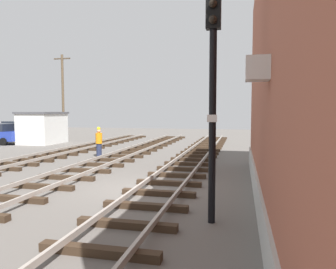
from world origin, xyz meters
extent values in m
plane|color=#605B56|center=(0.00, 0.00, 0.00)|extent=(80.00, 80.00, 0.00)
cube|color=#38281C|center=(0.91, -5.31, 0.09)|extent=(2.50, 0.24, 0.18)
cube|color=#38281C|center=(0.91, -3.80, 0.09)|extent=(2.50, 0.24, 0.18)
cube|color=#38281C|center=(0.91, -2.28, 0.09)|extent=(2.50, 0.24, 0.18)
cube|color=#38281C|center=(0.91, -0.76, 0.09)|extent=(2.50, 0.24, 0.18)
cube|color=#38281C|center=(0.91, 0.76, 0.09)|extent=(2.50, 0.24, 0.18)
cube|color=#38281C|center=(0.91, 2.28, 0.09)|extent=(2.50, 0.24, 0.18)
cube|color=#38281C|center=(0.91, 3.80, 0.09)|extent=(2.50, 0.24, 0.18)
cube|color=#38281C|center=(0.91, 5.31, 0.09)|extent=(2.50, 0.24, 0.18)
cube|color=#38281C|center=(0.91, 6.83, 0.09)|extent=(2.50, 0.24, 0.18)
cube|color=#38281C|center=(0.91, 8.35, 0.09)|extent=(2.50, 0.24, 0.18)
cube|color=#38281C|center=(0.91, 9.87, 0.09)|extent=(2.50, 0.24, 0.18)
cube|color=#38281C|center=(0.91, 11.39, 0.09)|extent=(2.50, 0.24, 0.18)
cube|color=#38281C|center=(0.91, 12.90, 0.09)|extent=(2.50, 0.24, 0.18)
cube|color=#38281C|center=(0.91, 14.42, 0.09)|extent=(2.50, 0.24, 0.18)
cube|color=#38281C|center=(0.91, 15.94, 0.09)|extent=(2.50, 0.24, 0.18)
cube|color=#38281C|center=(0.91, 17.46, 0.09)|extent=(2.50, 0.24, 0.18)
cube|color=#38281C|center=(0.91, 18.98, 0.09)|extent=(2.50, 0.24, 0.18)
cube|color=#38281C|center=(0.91, 20.49, 0.09)|extent=(2.50, 0.24, 0.18)
cube|color=#38281C|center=(0.91, 22.01, 0.09)|extent=(2.50, 0.24, 0.18)
cube|color=#9E9389|center=(0.19, 0.00, 0.25)|extent=(0.08, 45.54, 0.14)
cube|color=#9E9389|center=(1.63, 0.00, 0.25)|extent=(0.08, 45.54, 0.14)
cube|color=#38281C|center=(-3.43, -2.44, 0.09)|extent=(2.50, 0.24, 0.18)
cube|color=#38281C|center=(-3.43, -0.81, 0.09)|extent=(2.50, 0.24, 0.18)
cube|color=#38281C|center=(-3.43, 0.81, 0.09)|extent=(2.50, 0.24, 0.18)
cube|color=#38281C|center=(-3.43, 2.44, 0.09)|extent=(2.50, 0.24, 0.18)
cube|color=#38281C|center=(-3.43, 4.07, 0.09)|extent=(2.50, 0.24, 0.18)
cube|color=#38281C|center=(-3.43, 5.69, 0.09)|extent=(2.50, 0.24, 0.18)
cube|color=#38281C|center=(-3.43, 7.32, 0.09)|extent=(2.50, 0.24, 0.18)
cube|color=#38281C|center=(-3.43, 8.95, 0.09)|extent=(2.50, 0.24, 0.18)
cube|color=#38281C|center=(-3.43, 10.57, 0.09)|extent=(2.50, 0.24, 0.18)
cube|color=#38281C|center=(-3.43, 12.20, 0.09)|extent=(2.50, 0.24, 0.18)
cube|color=#38281C|center=(-3.43, 13.83, 0.09)|extent=(2.50, 0.24, 0.18)
cube|color=#38281C|center=(-3.43, 15.45, 0.09)|extent=(2.50, 0.24, 0.18)
cube|color=#38281C|center=(-3.43, 17.08, 0.09)|extent=(2.50, 0.24, 0.18)
cube|color=#38281C|center=(-3.43, 18.71, 0.09)|extent=(2.50, 0.24, 0.18)
cube|color=#38281C|center=(-3.43, 20.33, 0.09)|extent=(2.50, 0.24, 0.18)
cube|color=#38281C|center=(-3.43, 21.96, 0.09)|extent=(2.50, 0.24, 0.18)
cube|color=#9E9389|center=(-4.15, 0.00, 0.25)|extent=(0.08, 45.54, 0.14)
cube|color=#9E9389|center=(-2.71, 0.00, 0.25)|extent=(0.08, 45.54, 0.14)
cube|color=#38281C|center=(-7.77, 3.35, 0.09)|extent=(2.50, 0.24, 0.18)
cube|color=#38281C|center=(-7.77, 4.69, 0.09)|extent=(2.50, 0.24, 0.18)
cube|color=#38281C|center=(-7.77, 6.03, 0.09)|extent=(2.50, 0.24, 0.18)
cube|color=#38281C|center=(-7.77, 7.37, 0.09)|extent=(2.50, 0.24, 0.18)
cube|color=#38281C|center=(-7.77, 8.71, 0.09)|extent=(2.50, 0.24, 0.18)
cube|color=#38281C|center=(-7.77, 10.05, 0.09)|extent=(2.50, 0.24, 0.18)
cube|color=#38281C|center=(-7.77, 11.39, 0.09)|extent=(2.50, 0.24, 0.18)
cube|color=#38281C|center=(-7.77, 12.73, 0.09)|extent=(2.50, 0.24, 0.18)
cube|color=#38281C|center=(-7.77, 14.07, 0.09)|extent=(2.50, 0.24, 0.18)
cube|color=#38281C|center=(-7.77, 15.40, 0.09)|extent=(2.50, 0.24, 0.18)
cube|color=#38281C|center=(-7.77, 16.74, 0.09)|extent=(2.50, 0.24, 0.18)
cube|color=#38281C|center=(-7.77, 18.08, 0.09)|extent=(2.50, 0.24, 0.18)
cube|color=#38281C|center=(-7.77, 19.42, 0.09)|extent=(2.50, 0.24, 0.18)
cube|color=#38281C|center=(-7.77, 20.76, 0.09)|extent=(2.50, 0.24, 0.18)
cube|color=#38281C|center=(-7.77, 22.10, 0.09)|extent=(2.50, 0.24, 0.18)
cylinder|color=black|center=(2.86, -2.93, 2.40)|extent=(0.18, 0.18, 4.79)
cube|color=black|center=(2.86, -2.93, 5.34)|extent=(0.36, 0.24, 1.10)
sphere|color=black|center=(2.86, -3.11, 5.34)|extent=(0.20, 0.20, 0.20)
sphere|color=black|center=(2.86, -3.11, 4.98)|extent=(0.20, 0.20, 0.20)
cube|color=white|center=(2.86, -3.07, 2.64)|extent=(0.24, 0.03, 0.18)
cube|color=#B2B2AD|center=(4.03, -1.96, 0.45)|extent=(0.08, 17.33, 0.90)
cube|color=silver|center=(3.84, -4.56, 3.60)|extent=(0.44, 0.60, 0.44)
cube|color=silver|center=(-13.36, 13.78, 1.30)|extent=(2.80, 3.60, 2.60)
cube|color=#4C4C51|center=(-13.36, 13.78, 2.68)|extent=(3.00, 3.80, 0.16)
cube|color=brown|center=(-14.78, 13.78, 1.00)|extent=(0.06, 0.90, 2.00)
cylinder|color=black|center=(-15.54, 13.41, 0.32)|extent=(0.64, 0.24, 0.64)
cylinder|color=black|center=(-15.54, 11.61, 0.32)|extent=(0.64, 0.24, 0.64)
cube|color=black|center=(-19.81, 18.58, 0.72)|extent=(4.20, 1.80, 0.80)
cube|color=#1E232D|center=(-19.81, 18.58, 1.44)|extent=(2.31, 1.66, 0.64)
cylinder|color=black|center=(-18.51, 19.48, 0.32)|extent=(0.64, 0.24, 0.64)
cylinder|color=black|center=(-18.51, 17.68, 0.32)|extent=(0.64, 0.24, 0.64)
cylinder|color=black|center=(-21.11, 19.48, 0.32)|extent=(0.64, 0.24, 0.64)
cylinder|color=black|center=(-21.11, 17.68, 0.32)|extent=(0.64, 0.24, 0.64)
cylinder|color=brown|center=(-14.20, 18.55, 4.26)|extent=(0.24, 0.24, 8.52)
cube|color=#4C3D2D|center=(-14.20, 18.55, 8.12)|extent=(1.80, 0.12, 0.12)
cylinder|color=#262D4C|center=(-4.89, 7.06, 0.42)|extent=(0.32, 0.32, 0.85)
cylinder|color=orange|center=(-4.89, 7.06, 1.18)|extent=(0.40, 0.40, 0.65)
sphere|color=tan|center=(-4.89, 7.06, 1.62)|extent=(0.24, 0.24, 0.24)
sphere|color=yellow|center=(-4.89, 7.06, 1.76)|extent=(0.22, 0.22, 0.22)
camera|label=1|loc=(3.56, -10.87, 2.81)|focal=34.14mm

